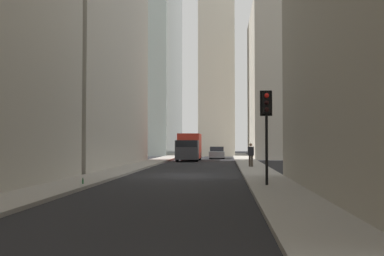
{
  "coord_description": "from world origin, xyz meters",
  "views": [
    {
      "loc": [
        -25.33,
        -2.4,
        1.97
      ],
      "look_at": [
        15.69,
        0.78,
        3.3
      ],
      "focal_mm": 40.31,
      "sensor_mm": 36.0,
      "label": 1
    }
  ],
  "objects_px": {
    "hatchback_grey": "(217,153)",
    "traffic_light_foreground": "(266,115)",
    "pedestrian": "(251,154)",
    "discarded_bottle": "(83,181)",
    "delivery_truck": "(189,147)"
  },
  "relations": [
    {
      "from": "pedestrian",
      "to": "traffic_light_foreground",
      "type": "bearing_deg",
      "value": 179.44
    },
    {
      "from": "discarded_bottle",
      "to": "traffic_light_foreground",
      "type": "bearing_deg",
      "value": -89.19
    },
    {
      "from": "hatchback_grey",
      "to": "discarded_bottle",
      "type": "distance_m",
      "value": 33.08
    },
    {
      "from": "traffic_light_foreground",
      "to": "discarded_bottle",
      "type": "relative_size",
      "value": 15.01
    },
    {
      "from": "traffic_light_foreground",
      "to": "pedestrian",
      "type": "height_order",
      "value": "traffic_light_foreground"
    },
    {
      "from": "delivery_truck",
      "to": "traffic_light_foreground",
      "type": "height_order",
      "value": "traffic_light_foreground"
    },
    {
      "from": "traffic_light_foreground",
      "to": "discarded_bottle",
      "type": "distance_m",
      "value": 8.48
    },
    {
      "from": "hatchback_grey",
      "to": "traffic_light_foreground",
      "type": "relative_size",
      "value": 1.06
    },
    {
      "from": "hatchback_grey",
      "to": "traffic_light_foreground",
      "type": "distance_m",
      "value": 32.76
    },
    {
      "from": "delivery_truck",
      "to": "pedestrian",
      "type": "bearing_deg",
      "value": -155.84
    },
    {
      "from": "traffic_light_foreground",
      "to": "discarded_bottle",
      "type": "xyz_separation_m",
      "value": [
        -0.11,
        7.97,
        -2.87
      ]
    },
    {
      "from": "delivery_truck",
      "to": "discarded_bottle",
      "type": "height_order",
      "value": "delivery_truck"
    },
    {
      "from": "pedestrian",
      "to": "hatchback_grey",
      "type": "bearing_deg",
      "value": 8.74
    },
    {
      "from": "traffic_light_foreground",
      "to": "pedestrian",
      "type": "bearing_deg",
      "value": -0.56
    },
    {
      "from": "hatchback_grey",
      "to": "pedestrian",
      "type": "height_order",
      "value": "pedestrian"
    }
  ]
}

